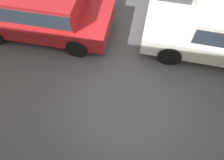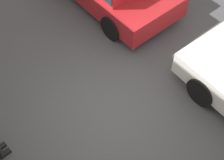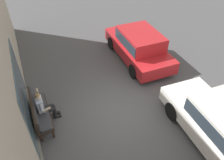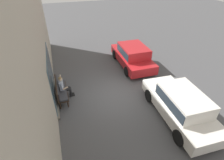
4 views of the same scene
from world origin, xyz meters
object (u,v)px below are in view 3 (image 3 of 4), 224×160
at_px(bench, 38,111).
at_px(parked_car_mid, 139,45).
at_px(parked_car_near, 224,127).
at_px(person_on_phone, 44,106).

relative_size(bench, parked_car_mid, 0.44).
bearing_deg(parked_car_near, parked_car_mid, -0.07).
bearing_deg(person_on_phone, parked_car_mid, -66.99).
bearing_deg(bench, person_on_phone, -80.33).
bearing_deg(person_on_phone, parked_car_near, -123.60).
xyz_separation_m(parked_car_near, parked_car_mid, (5.52, -0.01, 0.00)).
height_order(person_on_phone, parked_car_mid, parked_car_mid).
height_order(bench, parked_car_near, parked_car_near).
xyz_separation_m(bench, parked_car_near, (-3.33, -5.29, 0.26)).
xyz_separation_m(bench, parked_car_mid, (2.19, -5.30, 0.27)).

